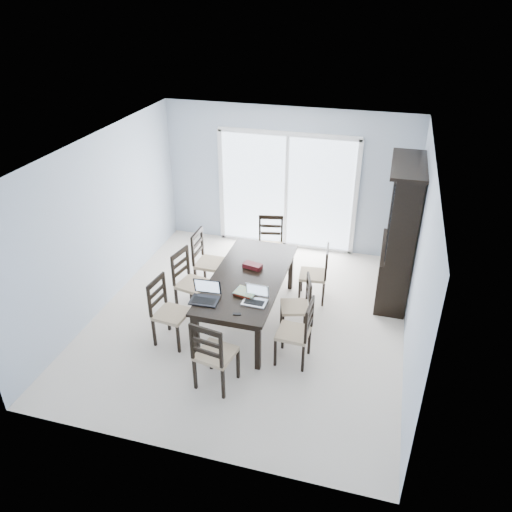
# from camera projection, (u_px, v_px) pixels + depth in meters

# --- Properties ---
(floor) EXTENTS (5.00, 5.00, 0.00)m
(floor) POSITION_uv_depth(u_px,v_px,m) (249.00, 319.00, 7.46)
(floor) COLOR silver
(floor) RESTS_ON ground
(ceiling) EXTENTS (5.00, 5.00, 0.00)m
(ceiling) POSITION_uv_depth(u_px,v_px,m) (247.00, 149.00, 6.19)
(ceiling) COLOR white
(ceiling) RESTS_ON back_wall
(back_wall) EXTENTS (4.50, 0.02, 2.60)m
(back_wall) POSITION_uv_depth(u_px,v_px,m) (287.00, 180.00, 8.93)
(back_wall) COLOR #A8B6C8
(back_wall) RESTS_ON floor
(wall_left) EXTENTS (0.02, 5.00, 2.60)m
(wall_left) POSITION_uv_depth(u_px,v_px,m) (102.00, 223.00, 7.35)
(wall_left) COLOR #A8B6C8
(wall_left) RESTS_ON floor
(wall_right) EXTENTS (0.02, 5.00, 2.60)m
(wall_right) POSITION_uv_depth(u_px,v_px,m) (418.00, 264.00, 6.30)
(wall_right) COLOR #A8B6C8
(wall_right) RESTS_ON floor
(balcony) EXTENTS (4.50, 2.00, 0.10)m
(balcony) POSITION_uv_depth(u_px,v_px,m) (295.00, 225.00, 10.43)
(balcony) COLOR gray
(balcony) RESTS_ON ground
(railing) EXTENTS (4.50, 0.06, 1.10)m
(railing) POSITION_uv_depth(u_px,v_px,m) (306.00, 181.00, 10.98)
(railing) COLOR #99999E
(railing) RESTS_ON balcony
(dining_table) EXTENTS (1.00, 2.20, 0.75)m
(dining_table) POSITION_uv_depth(u_px,v_px,m) (248.00, 281.00, 7.13)
(dining_table) COLOR black
(dining_table) RESTS_ON floor
(china_hutch) EXTENTS (0.50, 1.38, 2.20)m
(china_hutch) POSITION_uv_depth(u_px,v_px,m) (400.00, 235.00, 7.52)
(china_hutch) COLOR black
(china_hutch) RESTS_ON floor
(sliding_door) EXTENTS (2.52, 0.05, 2.18)m
(sliding_door) POSITION_uv_depth(u_px,v_px,m) (286.00, 191.00, 9.02)
(sliding_door) COLOR silver
(sliding_door) RESTS_ON floor
(chair_left_near) EXTENTS (0.48, 0.47, 1.12)m
(chair_left_near) POSITION_uv_depth(u_px,v_px,m) (165.00, 304.00, 6.76)
(chair_left_near) COLOR black
(chair_left_near) RESTS_ON floor
(chair_left_mid) EXTENTS (0.51, 0.50, 1.13)m
(chair_left_mid) POSITION_uv_depth(u_px,v_px,m) (187.00, 275.00, 7.42)
(chair_left_mid) COLOR black
(chair_left_mid) RESTS_ON floor
(chair_left_far) EXTENTS (0.45, 0.44, 1.16)m
(chair_left_far) POSITION_uv_depth(u_px,v_px,m) (205.00, 255.00, 7.93)
(chair_left_far) COLOR black
(chair_left_far) RESTS_ON floor
(chair_right_near) EXTENTS (0.44, 0.42, 1.09)m
(chair_right_near) POSITION_uv_depth(u_px,v_px,m) (301.00, 326.00, 6.37)
(chair_right_near) COLOR black
(chair_right_near) RESTS_ON floor
(chair_right_mid) EXTENTS (0.49, 0.48, 1.02)m
(chair_right_mid) POSITION_uv_depth(u_px,v_px,m) (301.00, 300.00, 6.95)
(chair_right_mid) COLOR black
(chair_right_mid) RESTS_ON floor
(chair_right_far) EXTENTS (0.45, 0.44, 1.07)m
(chair_right_far) POSITION_uv_depth(u_px,v_px,m) (319.00, 268.00, 7.65)
(chair_right_far) COLOR black
(chair_right_far) RESTS_ON floor
(chair_end_near) EXTENTS (0.50, 0.51, 1.15)m
(chair_end_near) POSITION_uv_depth(u_px,v_px,m) (211.00, 349.00, 5.91)
(chair_end_near) COLOR black
(chair_end_near) RESTS_ON floor
(chair_end_far) EXTENTS (0.49, 0.50, 1.11)m
(chair_end_far) POSITION_uv_depth(u_px,v_px,m) (270.00, 238.00, 8.49)
(chair_end_far) COLOR black
(chair_end_far) RESTS_ON floor
(laptop_dark) EXTENTS (0.39, 0.28, 0.26)m
(laptop_dark) POSITION_uv_depth(u_px,v_px,m) (204.00, 297.00, 6.51)
(laptop_dark) COLOR black
(laptop_dark) RESTS_ON dining_table
(laptop_silver) EXTENTS (0.32, 0.23, 0.22)m
(laptop_silver) POSITION_uv_depth(u_px,v_px,m) (254.00, 299.00, 6.49)
(laptop_silver) COLOR silver
(laptop_silver) RESTS_ON dining_table
(book_stack) EXTENTS (0.33, 0.27, 0.05)m
(book_stack) POSITION_uv_depth(u_px,v_px,m) (245.00, 293.00, 6.68)
(book_stack) COLOR maroon
(book_stack) RESTS_ON dining_table
(cell_phone) EXTENTS (0.11, 0.07, 0.01)m
(cell_phone) POSITION_uv_depth(u_px,v_px,m) (237.00, 314.00, 6.29)
(cell_phone) COLOR black
(cell_phone) RESTS_ON dining_table
(game_box) EXTENTS (0.30, 0.20, 0.07)m
(game_box) POSITION_uv_depth(u_px,v_px,m) (253.00, 266.00, 7.28)
(game_box) COLOR #470E0E
(game_box) RESTS_ON dining_table
(hot_tub) EXTENTS (1.88, 1.74, 0.86)m
(hot_tub) POSITION_uv_depth(u_px,v_px,m) (276.00, 203.00, 10.23)
(hot_tub) COLOR brown
(hot_tub) RESTS_ON balcony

